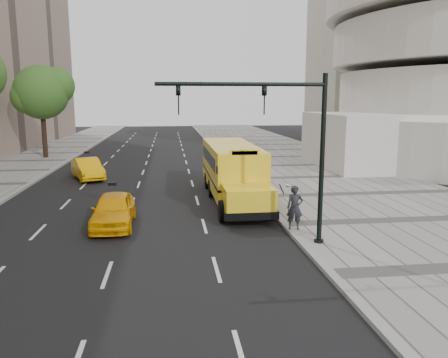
{
  "coord_description": "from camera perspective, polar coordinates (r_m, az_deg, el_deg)",
  "views": [
    {
      "loc": [
        1.06,
        -23.46,
        5.47
      ],
      "look_at": [
        3.5,
        -4.0,
        1.9
      ],
      "focal_mm": 35.0,
      "sensor_mm": 36.0,
      "label": 1
    }
  ],
  "objects": [
    {
      "name": "tree_c",
      "position": [
        43.98,
        -22.65,
        10.46
      ],
      "size": [
        5.53,
        4.92,
        8.6
      ],
      "color": "black",
      "rests_on": "ground"
    },
    {
      "name": "sidewalk_museum",
      "position": [
        26.44,
        17.48,
        -1.94
      ],
      "size": [
        12.0,
        140.0,
        0.15
      ],
      "primitive_type": "cube",
      "color": "gray",
      "rests_on": "ground"
    },
    {
      "name": "taxi_near",
      "position": [
        19.69,
        -14.24,
        -3.93
      ],
      "size": [
        1.78,
        4.32,
        1.46
      ],
      "primitive_type": "imported",
      "rotation": [
        0.0,
        0.0,
        0.01
      ],
      "color": "#F8AA04",
      "rests_on": "ground"
    },
    {
      "name": "ground",
      "position": [
        24.11,
        -9.49,
        -2.94
      ],
      "size": [
        140.0,
        140.0,
        0.0
      ],
      "primitive_type": "plane",
      "color": "black",
      "rests_on": "ground"
    },
    {
      "name": "pedestrian",
      "position": [
        18.31,
        9.23,
        -3.72
      ],
      "size": [
        0.74,
        0.56,
        1.84
      ],
      "primitive_type": "imported",
      "rotation": [
        0.0,
        0.0,
        -0.19
      ],
      "color": "#232329",
      "rests_on": "sidewalk_museum"
    },
    {
      "name": "school_bus",
      "position": [
        24.46,
        1.02,
        1.6
      ],
      "size": [
        2.96,
        11.56,
        3.19
      ],
      "color": "yellow",
      "rests_on": "ground"
    },
    {
      "name": "traffic_signal",
      "position": [
        15.88,
        7.99,
        5.24
      ],
      "size": [
        6.18,
        0.36,
        6.4
      ],
      "color": "black",
      "rests_on": "ground"
    },
    {
      "name": "curb_museum",
      "position": [
        24.57,
        4.63,
        -2.4
      ],
      "size": [
        0.3,
        140.0,
        0.15
      ],
      "primitive_type": "cube",
      "color": "gray",
      "rests_on": "ground"
    },
    {
      "name": "taxi_far",
      "position": [
        31.88,
        -17.38,
        1.29
      ],
      "size": [
        3.04,
        4.68,
        1.46
      ],
      "primitive_type": "imported",
      "rotation": [
        0.0,
        0.0,
        0.37
      ],
      "color": "#F8AA04",
      "rests_on": "ground"
    }
  ]
}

